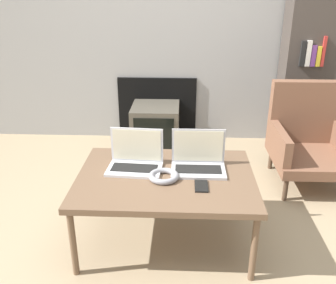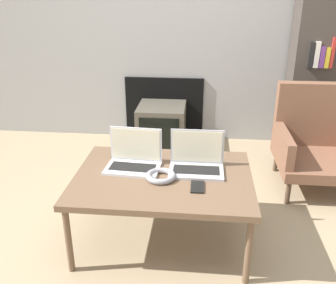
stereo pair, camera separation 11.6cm
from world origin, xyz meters
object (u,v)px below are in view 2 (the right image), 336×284
(headphones, at_px, (161,176))
(phone, at_px, (197,187))
(laptop_right, at_px, (197,161))
(tv, at_px, (162,126))
(laptop_left, at_px, (134,159))
(armchair, at_px, (314,139))

(headphones, relative_size, phone, 1.36)
(laptop_right, relative_size, phone, 2.50)
(tv, bearing_deg, laptop_left, -90.84)
(phone, xyz_separation_m, tv, (-0.37, 1.56, -0.24))
(laptop_right, height_order, armchair, armchair)
(laptop_left, xyz_separation_m, phone, (0.39, -0.22, -0.05))
(laptop_left, relative_size, phone, 2.60)
(phone, bearing_deg, laptop_left, 150.75)
(phone, bearing_deg, headphones, 158.55)
(laptop_right, height_order, tv, laptop_right)
(tv, height_order, armchair, armchair)
(tv, bearing_deg, phone, -76.47)
(laptop_left, bearing_deg, armchair, 34.22)
(headphones, distance_m, phone, 0.23)
(laptop_left, relative_size, tv, 0.73)
(laptop_right, bearing_deg, phone, -86.85)
(laptop_right, bearing_deg, armchair, 39.96)
(laptop_right, distance_m, headphones, 0.25)
(laptop_left, relative_size, headphones, 1.91)
(laptop_left, distance_m, armchair, 1.49)
(laptop_left, relative_size, laptop_right, 1.04)
(phone, relative_size, tv, 0.28)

